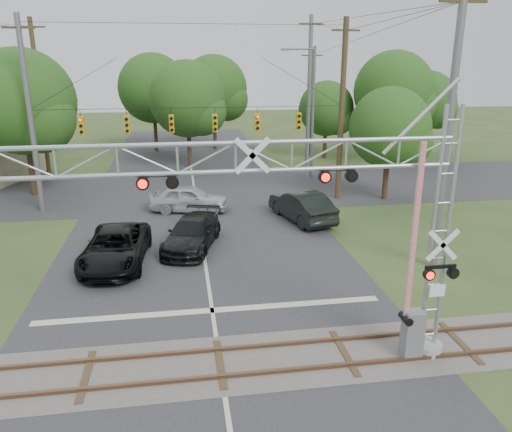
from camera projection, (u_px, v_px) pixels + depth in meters
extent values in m
plane|color=#2C4720|center=(226.00, 408.00, 13.57)|extent=(160.00, 160.00, 0.00)
cube|color=#2B2B2E|center=(205.00, 264.00, 22.98)|extent=(14.00, 90.00, 0.02)
cube|color=#2B2B2E|center=(194.00, 189.00, 36.16)|extent=(90.00, 12.00, 0.02)
cube|color=#4E4743|center=(220.00, 365.00, 15.44)|extent=(90.00, 3.20, 0.05)
cube|color=brown|center=(222.00, 377.00, 14.74)|extent=(90.00, 0.12, 0.14)
cube|color=brown|center=(218.00, 350.00, 16.10)|extent=(90.00, 0.12, 0.14)
cylinder|color=gray|center=(426.00, 347.00, 16.09)|extent=(0.98, 0.98, 0.33)
cube|color=silver|center=(437.00, 291.00, 15.11)|extent=(0.49, 0.03, 0.38)
cube|color=slate|center=(412.00, 335.00, 15.59)|extent=(0.60, 0.49, 1.64)
cube|color=red|center=(414.00, 235.00, 14.54)|extent=(0.15, 0.10, 5.47)
cylinder|color=slate|center=(30.00, 117.00, 29.27)|extent=(0.32, 0.32, 11.50)
cylinder|color=#41321E|center=(342.00, 112.00, 32.05)|extent=(0.36, 0.36, 11.50)
cylinder|color=black|center=(193.00, 108.00, 30.53)|extent=(19.00, 0.03, 0.03)
cube|color=#CE990E|center=(81.00, 126.00, 29.85)|extent=(0.30, 0.30, 1.10)
cube|color=#CE990E|center=(127.00, 125.00, 30.24)|extent=(0.30, 0.30, 1.10)
cube|color=#CE990E|center=(172.00, 124.00, 30.63)|extent=(0.30, 0.30, 1.10)
cube|color=#CE990E|center=(215.00, 123.00, 31.02)|extent=(0.30, 0.30, 1.10)
cube|color=#CE990E|center=(257.00, 122.00, 31.41)|extent=(0.30, 0.30, 1.10)
cube|color=#CE990E|center=(298.00, 121.00, 31.80)|extent=(0.30, 0.30, 1.10)
imported|color=black|center=(116.00, 247.00, 22.82)|extent=(3.08, 5.99, 1.62)
imported|color=black|center=(192.00, 233.00, 24.82)|extent=(3.54, 5.62, 1.52)
imported|color=#A9ABB1|center=(189.00, 198.00, 30.73)|extent=(5.08, 2.73, 1.64)
imported|color=black|center=(302.00, 206.00, 29.00)|extent=(3.14, 5.60, 1.75)
cylinder|color=slate|center=(313.00, 114.00, 38.24)|extent=(0.22, 0.22, 9.94)
cylinder|color=slate|center=(300.00, 49.00, 36.64)|extent=(2.21, 0.13, 0.13)
cube|color=slate|center=(286.00, 50.00, 36.49)|extent=(0.66, 0.28, 0.17)
cylinder|color=#41321E|center=(40.00, 101.00, 37.65)|extent=(0.34, 0.34, 11.93)
cube|color=#41321E|center=(31.00, 27.00, 36.06)|extent=(2.00, 0.12, 0.12)
cylinder|color=slate|center=(309.00, 94.00, 41.53)|extent=(0.34, 0.34, 12.39)
cube|color=#41321E|center=(311.00, 24.00, 39.86)|extent=(2.00, 0.12, 0.12)
cylinder|color=slate|center=(448.00, 136.00, 21.02)|extent=(0.34, 0.34, 11.90)
cube|color=#41321E|center=(463.00, 1.00, 19.43)|extent=(2.00, 0.12, 0.12)
cylinder|color=#41321E|center=(310.00, 103.00, 47.50)|extent=(0.34, 0.34, 10.00)
cube|color=#41321E|center=(312.00, 55.00, 46.20)|extent=(2.00, 0.12, 0.12)
cylinder|color=#382819|center=(7.00, 139.00, 47.32)|extent=(0.36, 0.36, 3.48)
sphere|color=#264F16|center=(2.00, 105.00, 46.36)|extent=(5.38, 5.38, 5.38)
cylinder|color=#382819|center=(39.00, 134.00, 50.37)|extent=(0.36, 0.36, 3.45)
sphere|color=#264F16|center=(35.00, 102.00, 49.42)|extent=(5.33, 5.33, 5.33)
cylinder|color=#382819|center=(30.00, 163.00, 33.95)|extent=(0.36, 0.36, 4.50)
sphere|color=#264F16|center=(22.00, 102.00, 32.71)|extent=(6.95, 6.95, 6.95)
cylinder|color=#382819|center=(155.00, 129.00, 50.41)|extent=(0.36, 0.36, 4.42)
sphere|color=#264F16|center=(153.00, 88.00, 49.20)|extent=(6.82, 6.82, 6.82)
cylinder|color=#382819|center=(189.00, 144.00, 42.74)|extent=(0.36, 0.36, 4.13)
sphere|color=#264F16|center=(187.00, 99.00, 41.60)|extent=(6.38, 6.38, 6.38)
cylinder|color=#382819|center=(215.00, 128.00, 51.36)|extent=(0.36, 0.36, 4.34)
sphere|color=#264F16|center=(214.00, 89.00, 50.17)|extent=(6.71, 6.71, 6.71)
cylinder|color=#382819|center=(386.00, 174.00, 33.13)|extent=(0.36, 0.36, 3.39)
sphere|color=#264F16|center=(390.00, 128.00, 32.20)|extent=(5.25, 5.25, 5.25)
cylinder|color=#382819|center=(325.00, 141.00, 47.00)|extent=(0.36, 0.36, 3.28)
sphere|color=#264F16|center=(326.00, 108.00, 46.10)|extent=(5.06, 5.06, 5.06)
cylinder|color=#382819|center=(390.00, 137.00, 44.90)|extent=(0.36, 0.36, 4.49)
sphere|color=#264F16|center=(393.00, 91.00, 43.67)|extent=(6.94, 6.94, 6.94)
cylinder|color=#382819|center=(422.00, 135.00, 49.14)|extent=(0.36, 0.36, 3.66)
sphere|color=#264F16|center=(426.00, 100.00, 48.13)|extent=(5.66, 5.66, 5.66)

